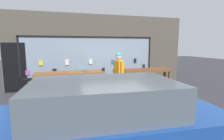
# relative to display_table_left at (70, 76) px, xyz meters

# --- Properties ---
(ground_plane) EXTENTS (40.00, 40.00, 0.00)m
(ground_plane) POSITION_rel_display_table_left_xyz_m (1.59, -1.11, -0.77)
(ground_plane) COLOR #2D2D33
(shopfront_facade) EXTENTS (8.57, 0.29, 3.42)m
(shopfront_facade) POSITION_rel_display_table_left_xyz_m (1.51, 1.28, 0.91)
(shopfront_facade) COLOR #4C473D
(shopfront_facade) RESTS_ON ground_plane
(display_table_left) EXTENTS (2.69, 0.67, 0.95)m
(display_table_left) POSITION_rel_display_table_left_xyz_m (0.00, 0.00, 0.00)
(display_table_left) COLOR brown
(display_table_left) RESTS_ON ground_plane
(display_table_right) EXTENTS (2.69, 0.57, 0.95)m
(display_table_right) POSITION_rel_display_table_left_xyz_m (3.18, -0.00, -0.01)
(display_table_right) COLOR brown
(display_table_right) RESTS_ON ground_plane
(person_browsing) EXTENTS (0.28, 0.67, 1.71)m
(person_browsing) POSITION_rel_display_table_left_xyz_m (1.84, -0.53, 0.23)
(person_browsing) COLOR #4C382D
(person_browsing) RESTS_ON ground_plane
(small_dog) EXTENTS (0.25, 0.64, 0.43)m
(small_dog) POSITION_rel_display_table_left_xyz_m (2.20, -0.80, -0.48)
(small_dog) COLOR #99724C
(small_dog) RESTS_ON ground_plane
(parked_car) EXTENTS (4.44, 2.11, 1.41)m
(parked_car) POSITION_rel_display_table_left_xyz_m (0.31, -4.22, -0.03)
(parked_car) COLOR navy
(parked_car) RESTS_ON ground_plane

